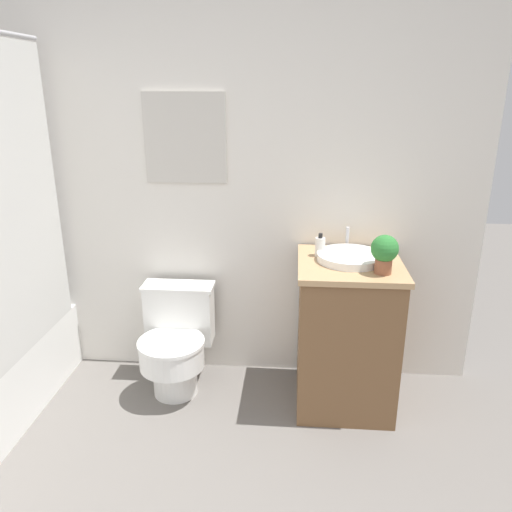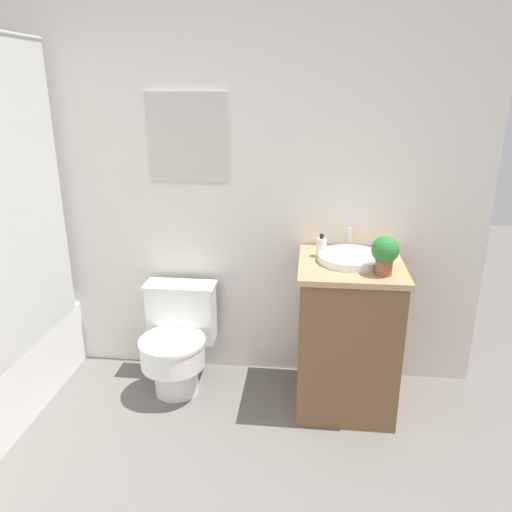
{
  "view_description": "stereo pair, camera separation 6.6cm",
  "coord_description": "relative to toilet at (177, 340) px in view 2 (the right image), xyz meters",
  "views": [
    {
      "loc": [
        0.72,
        -0.59,
        1.74
      ],
      "look_at": [
        0.53,
        1.78,
        0.92
      ],
      "focal_mm": 35.0,
      "sensor_mm": 36.0,
      "label": 1
    },
    {
      "loc": [
        0.79,
        -0.59,
        1.74
      ],
      "look_at": [
        0.53,
        1.78,
        0.92
      ],
      "focal_mm": 35.0,
      "sensor_mm": 36.0,
      "label": 2
    }
  ],
  "objects": [
    {
      "name": "vanity",
      "position": [
        0.98,
        -0.04,
        0.12
      ],
      "size": [
        0.55,
        0.58,
        0.85
      ],
      "color": "brown",
      "rests_on": "ground_plane"
    },
    {
      "name": "wall_back",
      "position": [
        -0.04,
        0.28,
        0.95
      ],
      "size": [
        3.6,
        0.07,
        2.5
      ],
      "color": "white",
      "rests_on": "ground_plane"
    },
    {
      "name": "sink",
      "position": [
        0.98,
        -0.02,
        0.56
      ],
      "size": [
        0.35,
        0.39,
        0.13
      ],
      "color": "white",
      "rests_on": "vanity"
    },
    {
      "name": "soap_bottle",
      "position": [
        0.82,
        0.04,
        0.6
      ],
      "size": [
        0.05,
        0.05,
        0.13
      ],
      "color": "silver",
      "rests_on": "vanity"
    },
    {
      "name": "potted_plant",
      "position": [
        1.12,
        -0.2,
        0.66
      ],
      "size": [
        0.14,
        0.14,
        0.2
      ],
      "color": "brown",
      "rests_on": "vanity"
    },
    {
      "name": "toilet",
      "position": [
        0.0,
        0.0,
        0.0
      ],
      "size": [
        0.42,
        0.51,
        0.62
      ],
      "color": "white",
      "rests_on": "ground_plane"
    }
  ]
}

